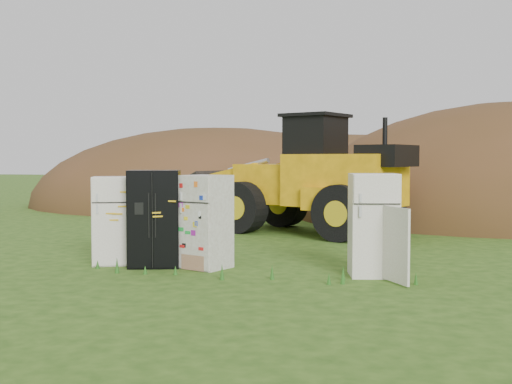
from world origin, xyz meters
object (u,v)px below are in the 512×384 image
(fridge_leftmost, at_px, (113,220))
(wheel_loader, at_px, (290,174))
(fridge_sticker, at_px, (206,222))
(fridge_open_door, at_px, (373,225))
(fridge_black_side, at_px, (155,218))

(fridge_leftmost, distance_m, wheel_loader, 6.58)
(wheel_loader, bearing_deg, fridge_sticker, -71.73)
(fridge_open_door, relative_size, wheel_loader, 0.27)
(fridge_leftmost, height_order, fridge_black_side, fridge_black_side)
(fridge_leftmost, xyz_separation_m, fridge_sticker, (1.89, 0.00, 0.02))
(fridge_black_side, height_order, fridge_sticker, fridge_black_side)
(fridge_black_side, height_order, wheel_loader, wheel_loader)
(fridge_open_door, bearing_deg, fridge_black_side, 167.73)
(fridge_black_side, relative_size, wheel_loader, 0.27)
(wheel_loader, bearing_deg, fridge_leftmost, -88.46)
(fridge_sticker, distance_m, wheel_loader, 6.21)
(fridge_black_side, height_order, fridge_open_door, fridge_black_side)
(fridge_leftmost, distance_m, fridge_open_door, 4.93)
(fridge_open_door, height_order, wheel_loader, wheel_loader)
(fridge_leftmost, height_order, wheel_loader, wheel_loader)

